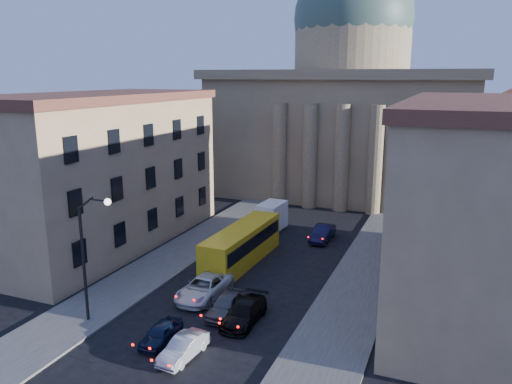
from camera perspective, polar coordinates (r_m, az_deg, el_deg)
sidewalk_left at (r=44.60m, az=-11.23°, el=-8.41°), size 5.00×60.00×0.15m
sidewalk_right at (r=38.61m, az=10.95°, el=-11.91°), size 5.00×60.00×0.15m
church at (r=73.57m, az=10.56°, el=9.52°), size 68.02×28.76×36.60m
building_left at (r=50.62m, az=-17.23°, el=2.50°), size 11.60×26.60×14.70m
building_right at (r=39.57m, az=24.73°, el=-1.01°), size 11.60×26.60×14.70m
street_lamp at (r=34.48m, az=-18.56°, el=-6.15°), size 2.62×0.44×8.83m
car_left_near at (r=32.86m, az=-10.80°, el=-15.54°), size 1.58×3.72×1.25m
car_right_near at (r=31.08m, az=-8.26°, el=-17.20°), size 1.66×4.00×1.29m
car_left_mid at (r=38.25m, az=-5.94°, el=-10.80°), size 2.75×5.75×1.58m
car_right_mid at (r=34.60m, az=-1.35°, el=-13.59°), size 2.00×4.87×1.41m
car_right_far at (r=35.62m, az=-3.40°, el=-12.73°), size 1.93×4.44×1.49m
car_right_distant at (r=50.93m, az=7.62°, el=-4.68°), size 1.68×4.72×1.55m
city_bus at (r=44.40m, az=-1.62°, el=-5.95°), size 3.00×11.60×3.25m
box_truck at (r=52.75m, az=1.45°, el=-3.17°), size 2.53×5.69×3.06m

